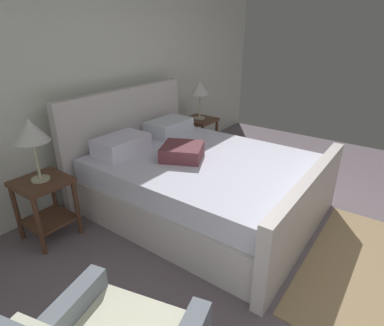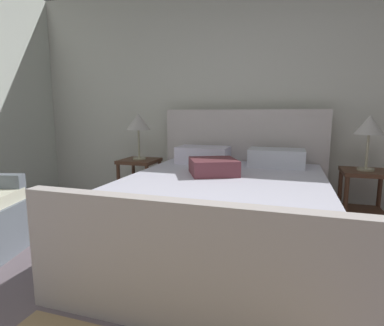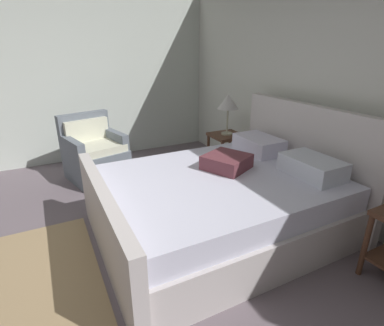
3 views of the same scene
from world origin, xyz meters
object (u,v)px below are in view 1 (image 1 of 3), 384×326
Objects in this scene: table_lamp_right at (200,89)px; table_lamp_left at (31,132)px; bed at (197,179)px; nightstand_right at (199,131)px; nightstand_left at (45,199)px.

table_lamp_right is 2.51m from table_lamp_left.
table_lamp_right is (1.26, 0.85, 0.69)m from bed.
table_lamp_left is at bearing -179.84° from table_lamp_right.
table_lamp_right reaches higher than nightstand_right.
bed is at bearing -145.96° from table_lamp_right.
nightstand_right is at bearing 34.04° from bed.
table_lamp_left is (-1.25, 0.84, 0.70)m from bed.
nightstand_right is 1.06× the size of table_lamp_left.
nightstand_right and nightstand_left have the same top height.
table_lamp_right is at bearing 0.16° from nightstand_left.
table_lamp_left is (-2.51, -0.01, 0.65)m from nightstand_right.
nightstand_right is at bearing 0.16° from nightstand_left.
table_lamp_right is 0.97× the size of table_lamp_left.
nightstand_right is 0.63m from table_lamp_right.
nightstand_left is (-1.25, 0.84, 0.06)m from bed.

